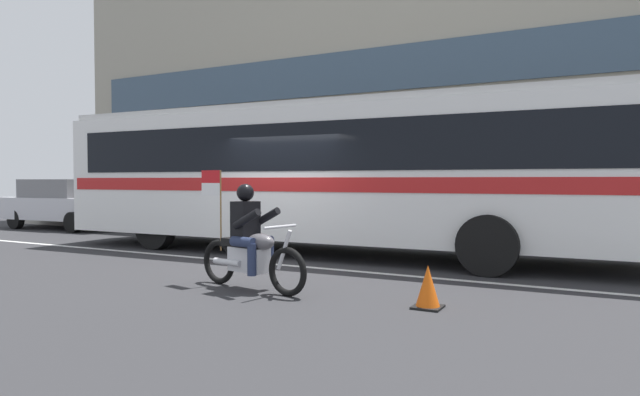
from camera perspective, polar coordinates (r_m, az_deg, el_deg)
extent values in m
plane|color=#2B2B2D|center=(11.11, -3.66, -6.49)|extent=(60.00, 60.00, 0.00)
cube|color=#B7B2A8|center=(15.64, 6.21, -3.77)|extent=(28.00, 3.80, 0.15)
cube|color=silver|center=(10.61, -5.38, -6.88)|extent=(26.60, 0.14, 0.01)
cube|color=gray|center=(18.62, 9.08, 19.85)|extent=(28.00, 0.80, 14.73)
cube|color=#384C60|center=(17.66, 8.57, 13.44)|extent=(25.76, 0.10, 1.40)
cube|color=white|center=(11.82, 1.17, 2.43)|extent=(13.01, 3.00, 2.70)
cube|color=black|center=(11.84, 1.17, 5.09)|extent=(11.98, 3.01, 0.96)
cube|color=red|center=(11.82, 1.17, 1.46)|extent=(12.75, 3.03, 0.28)
cube|color=silver|center=(11.92, 1.17, 9.23)|extent=(12.75, 2.87, 0.16)
cylinder|color=black|center=(13.28, -16.88, -2.93)|extent=(1.04, 0.30, 1.04)
cylinder|color=black|center=(9.61, 17.19, -4.77)|extent=(1.04, 0.30, 1.04)
torus|color=black|center=(7.64, -3.44, -7.72)|extent=(0.69, 0.22, 0.69)
torus|color=black|center=(8.68, -10.55, -6.59)|extent=(0.69, 0.22, 0.69)
cube|color=silver|center=(8.17, -7.47, -6.40)|extent=(0.68, 0.40, 0.36)
ellipsoid|color=#59565B|center=(7.95, -6.24, -4.59)|extent=(0.53, 0.37, 0.24)
cube|color=black|center=(8.28, -8.44, -4.62)|extent=(0.60, 0.36, 0.12)
cylinder|color=silver|center=(7.64, -3.78, -5.45)|extent=(0.28, 0.11, 0.58)
cylinder|color=silver|center=(7.66, -4.22, -3.03)|extent=(0.16, 0.64, 0.04)
cylinder|color=silver|center=(8.29, -9.72, -6.64)|extent=(0.56, 0.19, 0.09)
cube|color=black|center=(8.15, -7.83, -2.32)|extent=(0.34, 0.41, 0.56)
sphere|color=black|center=(8.13, -7.84, 0.56)|extent=(0.26, 0.26, 0.26)
cylinder|color=#232D4C|center=(8.21, -6.23, -4.39)|extent=(0.44, 0.23, 0.15)
cylinder|color=#232D4C|center=(8.11, -5.33, -6.17)|extent=(0.13, 0.13, 0.46)
cylinder|color=#232D4C|center=(7.96, -8.08, -4.59)|extent=(0.44, 0.23, 0.15)
cylinder|color=#232D4C|center=(7.86, -7.18, -6.44)|extent=(0.13, 0.13, 0.46)
cylinder|color=black|center=(8.12, -5.64, -2.04)|extent=(0.53, 0.21, 0.32)
cylinder|color=black|center=(7.84, -7.70, -2.19)|extent=(0.53, 0.21, 0.32)
cylinder|color=olive|center=(8.56, -10.37, -1.29)|extent=(0.02, 0.02, 1.25)
cube|color=red|center=(8.72, -11.37, 2.21)|extent=(0.44, 0.10, 0.20)
cube|color=white|center=(8.72, -11.37, 0.90)|extent=(0.44, 0.10, 0.20)
cube|color=silver|center=(19.90, -25.03, -0.98)|extent=(4.66, 2.02, 0.72)
cube|color=slate|center=(20.06, -25.45, 0.93)|extent=(2.46, 1.70, 0.60)
cylinder|color=black|center=(18.27, -24.48, -2.34)|extent=(0.64, 0.22, 0.64)
cylinder|color=black|center=(20.60, -29.30, -1.95)|extent=(0.64, 0.22, 0.64)
cylinder|color=gold|center=(13.01, 27.52, -3.52)|extent=(0.22, 0.22, 0.58)
sphere|color=gold|center=(12.98, 27.54, -1.94)|extent=(0.20, 0.20, 0.20)
cylinder|color=gold|center=(12.87, 27.51, -3.45)|extent=(0.09, 0.10, 0.09)
cone|color=#EA590F|center=(7.08, 11.25, -9.11)|extent=(0.32, 0.32, 0.55)
cube|color=black|center=(7.14, 11.23, -11.16)|extent=(0.36, 0.36, 0.03)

